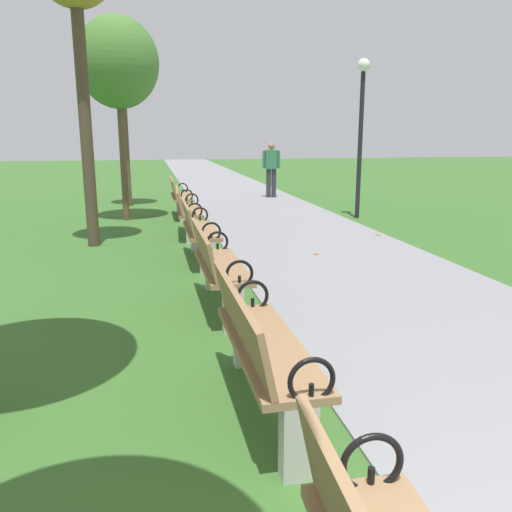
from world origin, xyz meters
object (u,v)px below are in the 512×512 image
(park_bench_2, at_px, (260,346))
(park_bench_4, at_px, (198,230))
(park_bench_6, at_px, (180,196))
(tree_4, at_px, (118,63))
(park_bench_3, at_px, (217,266))
(lamp_post, at_px, (361,114))
(pedestrian_walking, at_px, (271,167))
(park_bench_5, at_px, (187,210))
(tree_5, at_px, (122,74))

(park_bench_2, height_order, park_bench_4, same)
(park_bench_6, xyz_separation_m, tree_4, (-1.21, -0.14, 2.85))
(park_bench_2, xyz_separation_m, tree_4, (-1.21, 8.71, 2.85))
(park_bench_3, xyz_separation_m, lamp_post, (3.99, 5.71, 1.82))
(park_bench_4, relative_size, pedestrian_walking, 0.99)
(park_bench_3, bearing_deg, park_bench_5, 90.00)
(park_bench_2, xyz_separation_m, park_bench_4, (-0.00, 4.45, 0.00))
(park_bench_2, distance_m, park_bench_3, 2.23)
(pedestrian_walking, bearing_deg, park_bench_5, -117.65)
(park_bench_6, distance_m, tree_4, 3.10)
(park_bench_6, height_order, tree_5, tree_5)
(park_bench_6, relative_size, lamp_post, 0.46)
(pedestrian_walking, bearing_deg, lamp_post, -76.05)
(park_bench_4, relative_size, tree_5, 0.39)
(park_bench_5, relative_size, tree_4, 0.38)
(park_bench_2, distance_m, tree_5, 11.58)
(park_bench_2, distance_m, lamp_post, 9.07)
(park_bench_5, relative_size, park_bench_6, 1.01)
(park_bench_4, bearing_deg, tree_4, 105.86)
(park_bench_2, relative_size, park_bench_5, 0.99)
(park_bench_3, bearing_deg, park_bench_4, 90.00)
(tree_4, distance_m, tree_5, 2.44)
(park_bench_6, height_order, lamp_post, lamp_post)
(park_bench_6, bearing_deg, tree_5, 118.06)
(park_bench_5, xyz_separation_m, pedestrian_walking, (2.94, 5.61, 0.44))
(lamp_post, bearing_deg, park_bench_6, 167.06)
(park_bench_5, distance_m, lamp_post, 4.61)
(tree_5, bearing_deg, tree_4, -89.72)
(park_bench_5, xyz_separation_m, lamp_post, (3.99, 1.41, 1.82))
(park_bench_6, distance_m, tree_5, 3.89)
(park_bench_2, bearing_deg, tree_5, 96.26)
(park_bench_4, distance_m, park_bench_5, 2.08)
(park_bench_3, relative_size, park_bench_4, 1.00)
(park_bench_4, xyz_separation_m, tree_5, (-1.22, 6.70, 2.89))
(park_bench_2, height_order, park_bench_5, same)
(pedestrian_walking, bearing_deg, park_bench_4, -110.93)
(tree_4, relative_size, tree_5, 1.04)
(park_bench_2, bearing_deg, pedestrian_walking, 76.38)
(park_bench_4, height_order, pedestrian_walking, pedestrian_walking)
(park_bench_3, distance_m, park_bench_6, 6.62)
(park_bench_4, bearing_deg, park_bench_6, 90.00)
(lamp_post, bearing_deg, tree_4, 171.53)
(park_bench_2, height_order, park_bench_3, same)
(park_bench_6, bearing_deg, park_bench_4, -90.00)
(park_bench_4, xyz_separation_m, pedestrian_walking, (2.94, 7.69, 0.44))
(tree_4, distance_m, pedestrian_walking, 5.90)
(lamp_post, bearing_deg, pedestrian_walking, 103.95)
(tree_5, relative_size, lamp_post, 1.19)
(park_bench_5, height_order, park_bench_6, same)
(park_bench_4, distance_m, lamp_post, 5.60)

